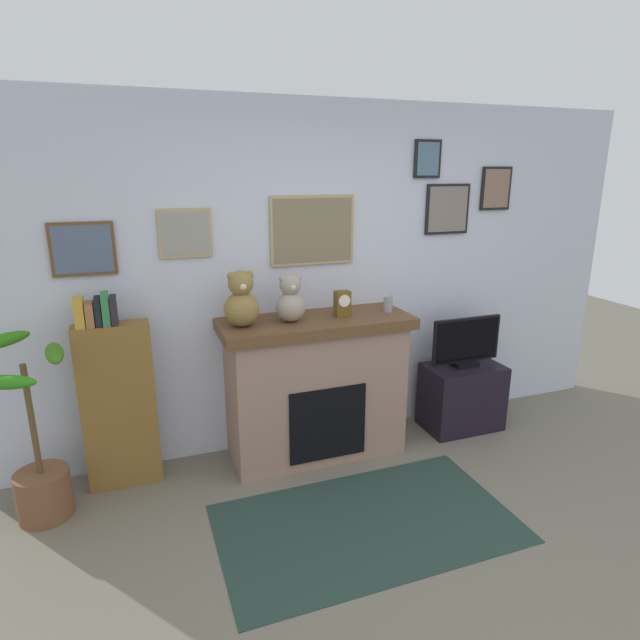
# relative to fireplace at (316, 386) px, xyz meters

# --- Properties ---
(ground_plane) EXTENTS (12.00, 12.00, 0.00)m
(ground_plane) POSITION_rel_fireplace_xyz_m (0.25, -1.68, -0.54)
(ground_plane) COLOR #6E6858
(back_wall) EXTENTS (5.20, 0.15, 2.60)m
(back_wall) POSITION_rel_fireplace_xyz_m (0.25, 0.32, 0.76)
(back_wall) COLOR silver
(back_wall) RESTS_ON ground_plane
(fireplace) EXTENTS (1.40, 0.57, 1.07)m
(fireplace) POSITION_rel_fireplace_xyz_m (0.00, 0.00, 0.00)
(fireplace) COLOR #997664
(fireplace) RESTS_ON ground_plane
(bookshelf) EXTENTS (0.48, 0.16, 1.36)m
(bookshelf) POSITION_rel_fireplace_xyz_m (-1.39, 0.06, 0.07)
(bookshelf) COLOR brown
(bookshelf) RESTS_ON ground_plane
(potted_plant) EXTENTS (0.53, 0.58, 1.17)m
(potted_plant) POSITION_rel_fireplace_xyz_m (-1.87, -0.16, -0.19)
(potted_plant) COLOR brown
(potted_plant) RESTS_ON ground_plane
(tv_stand) EXTENTS (0.63, 0.40, 0.55)m
(tv_stand) POSITION_rel_fireplace_xyz_m (1.29, -0.04, -0.27)
(tv_stand) COLOR black
(tv_stand) RESTS_ON ground_plane
(television) EXTENTS (0.61, 0.14, 0.41)m
(television) POSITION_rel_fireplace_xyz_m (1.29, -0.04, 0.21)
(television) COLOR black
(television) RESTS_ON tv_stand
(area_rug) EXTENTS (1.82, 1.04, 0.01)m
(area_rug) POSITION_rel_fireplace_xyz_m (0.00, -0.93, -0.54)
(area_rug) COLOR #243933
(area_rug) RESTS_ON ground_plane
(candle_jar) EXTENTS (0.07, 0.07, 0.12)m
(candle_jar) POSITION_rel_fireplace_xyz_m (0.57, -0.02, 0.59)
(candle_jar) COLOR gray
(candle_jar) RESTS_ON fireplace
(mantel_clock) EXTENTS (0.11, 0.08, 0.19)m
(mantel_clock) POSITION_rel_fireplace_xyz_m (0.20, -0.02, 0.63)
(mantel_clock) COLOR brown
(mantel_clock) RESTS_ON fireplace
(teddy_bear_cream) EXTENTS (0.24, 0.24, 0.39)m
(teddy_bear_cream) POSITION_rel_fireplace_xyz_m (-0.54, -0.02, 0.70)
(teddy_bear_cream) COLOR olive
(teddy_bear_cream) RESTS_ON fireplace
(teddy_bear_brown) EXTENTS (0.21, 0.21, 0.34)m
(teddy_bear_brown) POSITION_rel_fireplace_xyz_m (-0.19, -0.02, 0.68)
(teddy_bear_brown) COLOR #9E9384
(teddy_bear_brown) RESTS_ON fireplace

